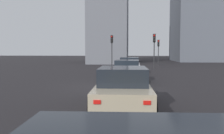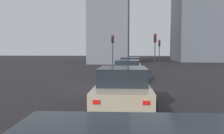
{
  "view_description": "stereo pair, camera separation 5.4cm",
  "coord_description": "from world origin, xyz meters",
  "px_view_note": "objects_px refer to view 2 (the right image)",
  "views": [
    {
      "loc": [
        -13.85,
        -1.8,
        2.09
      ],
      "look_at": [
        -3.63,
        -0.97,
        1.38
      ],
      "focal_mm": 38.5,
      "sensor_mm": 36.0,
      "label": 1
    },
    {
      "loc": [
        -13.85,
        -1.86,
        2.09
      ],
      "look_at": [
        -3.63,
        -0.97,
        1.38
      ],
      "focal_mm": 38.5,
      "sensor_mm": 36.0,
      "label": 2
    }
  ],
  "objects_px": {
    "traffic_light_far_left": "(91,45)",
    "traffic_light_far_right": "(113,44)",
    "car_white_left_lead": "(130,66)",
    "traffic_light_near_right": "(159,47)",
    "traffic_light_near_left": "(155,44)",
    "car_beige_left_third": "(123,88)",
    "car_teal_left_second": "(128,71)"
  },
  "relations": [
    {
      "from": "car_beige_left_third",
      "to": "traffic_light_near_left",
      "type": "xyz_separation_m",
      "value": [
        17.44,
        -2.71,
        2.06
      ]
    },
    {
      "from": "car_white_left_lead",
      "to": "traffic_light_near_left",
      "type": "relative_size",
      "value": 1.18
    },
    {
      "from": "traffic_light_near_left",
      "to": "traffic_light_near_right",
      "type": "height_order",
      "value": "traffic_light_near_left"
    },
    {
      "from": "traffic_light_near_right",
      "to": "traffic_light_far_right",
      "type": "bearing_deg",
      "value": -39.45
    },
    {
      "from": "traffic_light_far_left",
      "to": "traffic_light_near_right",
      "type": "bearing_deg",
      "value": 74.85
    },
    {
      "from": "traffic_light_near_left",
      "to": "traffic_light_near_right",
      "type": "distance_m",
      "value": 7.96
    },
    {
      "from": "car_teal_left_second",
      "to": "traffic_light_near_left",
      "type": "relative_size",
      "value": 1.08
    },
    {
      "from": "car_beige_left_third",
      "to": "traffic_light_far_right",
      "type": "height_order",
      "value": "traffic_light_far_right"
    },
    {
      "from": "car_teal_left_second",
      "to": "traffic_light_far_right",
      "type": "xyz_separation_m",
      "value": [
        12.45,
        2.06,
        2.09
      ]
    },
    {
      "from": "car_white_left_lead",
      "to": "traffic_light_far_right",
      "type": "bearing_deg",
      "value": 19.06
    },
    {
      "from": "traffic_light_near_left",
      "to": "traffic_light_far_left",
      "type": "relative_size",
      "value": 0.97
    },
    {
      "from": "car_teal_left_second",
      "to": "car_beige_left_third",
      "type": "relative_size",
      "value": 0.9
    },
    {
      "from": "car_teal_left_second",
      "to": "traffic_light_near_left",
      "type": "distance_m",
      "value": 10.67
    },
    {
      "from": "traffic_light_far_left",
      "to": "traffic_light_far_right",
      "type": "height_order",
      "value": "traffic_light_far_left"
    },
    {
      "from": "car_beige_left_third",
      "to": "traffic_light_near_left",
      "type": "distance_m",
      "value": 17.77
    },
    {
      "from": "car_teal_left_second",
      "to": "traffic_light_near_left",
      "type": "xyz_separation_m",
      "value": [
        10.11,
        -2.69,
        2.07
      ]
    },
    {
      "from": "traffic_light_near_right",
      "to": "traffic_light_far_left",
      "type": "bearing_deg",
      "value": -99.06
    },
    {
      "from": "traffic_light_near_right",
      "to": "traffic_light_far_left",
      "type": "distance_m",
      "value": 10.61
    },
    {
      "from": "traffic_light_near_right",
      "to": "traffic_light_far_right",
      "type": "height_order",
      "value": "traffic_light_far_right"
    },
    {
      "from": "traffic_light_near_left",
      "to": "traffic_light_far_right",
      "type": "xyz_separation_m",
      "value": [
        2.34,
        4.75,
        0.02
      ]
    },
    {
      "from": "car_beige_left_third",
      "to": "traffic_light_far_left",
      "type": "height_order",
      "value": "traffic_light_far_left"
    },
    {
      "from": "car_teal_left_second",
      "to": "traffic_light_near_right",
      "type": "bearing_deg",
      "value": -10.62
    },
    {
      "from": "car_teal_left_second",
      "to": "car_beige_left_third",
      "type": "bearing_deg",
      "value": -178.25
    },
    {
      "from": "car_white_left_lead",
      "to": "traffic_light_near_right",
      "type": "distance_m",
      "value": 13.06
    },
    {
      "from": "traffic_light_near_right",
      "to": "traffic_light_far_left",
      "type": "xyz_separation_m",
      "value": [
        3.16,
        10.12,
        0.29
      ]
    },
    {
      "from": "car_beige_left_third",
      "to": "traffic_light_far_left",
      "type": "distance_m",
      "value": 29.18
    },
    {
      "from": "car_white_left_lead",
      "to": "traffic_light_far_left",
      "type": "height_order",
      "value": "traffic_light_far_left"
    },
    {
      "from": "car_beige_left_third",
      "to": "traffic_light_near_left",
      "type": "relative_size",
      "value": 1.2
    },
    {
      "from": "traffic_light_far_left",
      "to": "traffic_light_far_right",
      "type": "relative_size",
      "value": 1.03
    },
    {
      "from": "car_white_left_lead",
      "to": "traffic_light_far_left",
      "type": "relative_size",
      "value": 1.14
    },
    {
      "from": "traffic_light_near_left",
      "to": "traffic_light_far_right",
      "type": "relative_size",
      "value": 0.99
    },
    {
      "from": "car_teal_left_second",
      "to": "traffic_light_near_right",
      "type": "distance_m",
      "value": 18.49
    }
  ]
}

